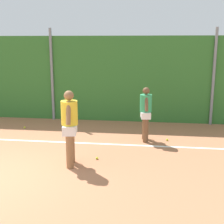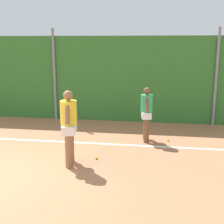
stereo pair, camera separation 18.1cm
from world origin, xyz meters
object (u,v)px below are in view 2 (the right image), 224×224
at_px(tennis_ball_2, 168,140).
at_px(player_foreground_near, 69,124).
at_px(player_midcourt, 146,111).
at_px(tennis_ball_4, 96,158).
at_px(tennis_ball_3, 27,127).

bearing_deg(tennis_ball_2, player_foreground_near, -137.87).
distance_m(player_midcourt, tennis_ball_2, 1.08).
relative_size(tennis_ball_2, tennis_ball_4, 1.00).
relative_size(player_foreground_near, tennis_ball_2, 27.13).
xyz_separation_m(player_midcourt, tennis_ball_4, (-1.15, -1.67, -0.86)).
bearing_deg(player_midcourt, player_foreground_near, 134.53).
bearing_deg(tennis_ball_3, tennis_ball_2, -8.68).
xyz_separation_m(tennis_ball_2, tennis_ball_3, (-4.74, 0.72, 0.00)).
bearing_deg(player_midcourt, tennis_ball_2, -91.95).
relative_size(player_midcourt, tennis_ball_4, 24.14).
height_order(tennis_ball_2, tennis_ball_4, same).
height_order(player_foreground_near, tennis_ball_3, player_foreground_near).
height_order(player_midcourt, tennis_ball_2, player_midcourt).
relative_size(player_midcourt, tennis_ball_2, 24.14).
bearing_deg(tennis_ball_3, tennis_ball_4, -39.84).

